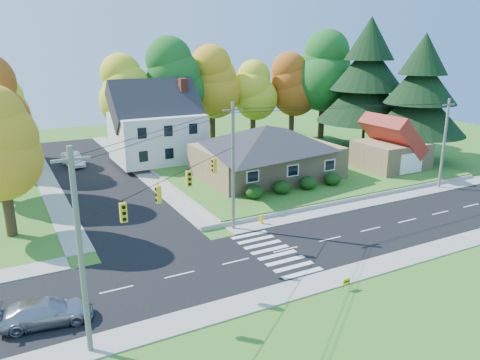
{
  "coord_description": "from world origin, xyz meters",
  "views": [
    {
      "loc": [
        -17.17,
        -25.39,
        14.1
      ],
      "look_at": [
        0.58,
        8.0,
        3.02
      ],
      "focal_mm": 35.0,
      "sensor_mm": 36.0,
      "label": 1
    }
  ],
  "objects_px": {
    "silver_sedan": "(46,312)",
    "white_car": "(73,159)",
    "ranch_house": "(266,150)",
    "fire_hydrant": "(262,220)"
  },
  "relations": [
    {
      "from": "ranch_house",
      "to": "fire_hydrant",
      "type": "distance_m",
      "value": 13.38
    },
    {
      "from": "silver_sedan",
      "to": "fire_hydrant",
      "type": "height_order",
      "value": "silver_sedan"
    },
    {
      "from": "silver_sedan",
      "to": "white_car",
      "type": "distance_m",
      "value": 34.25
    },
    {
      "from": "silver_sedan",
      "to": "white_car",
      "type": "relative_size",
      "value": 0.98
    },
    {
      "from": "silver_sedan",
      "to": "fire_hydrant",
      "type": "xyz_separation_m",
      "value": [
        17.03,
        6.78,
        -0.3
      ]
    },
    {
      "from": "white_car",
      "to": "ranch_house",
      "type": "bearing_deg",
      "value": -49.13
    },
    {
      "from": "silver_sedan",
      "to": "white_car",
      "type": "bearing_deg",
      "value": -2.73
    },
    {
      "from": "ranch_house",
      "to": "silver_sedan",
      "type": "distance_m",
      "value": 30.04
    },
    {
      "from": "fire_hydrant",
      "to": "silver_sedan",
      "type": "bearing_deg",
      "value": -158.29
    },
    {
      "from": "white_car",
      "to": "fire_hydrant",
      "type": "xyz_separation_m",
      "value": [
        10.34,
        -26.81,
        -0.41
      ]
    }
  ]
}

